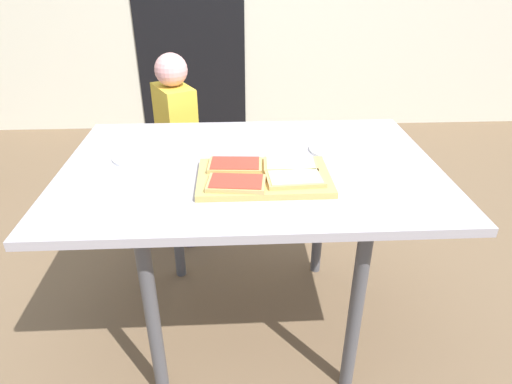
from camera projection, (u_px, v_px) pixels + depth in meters
ground_plane at (251, 320)px, 1.89m from camera, size 16.00×16.00×0.00m
house_door at (188, 8)px, 3.52m from camera, size 0.90×0.02×2.00m
dining_table at (251, 183)px, 1.58m from camera, size 1.30×0.88×0.74m
cutting_board at (264, 177)px, 1.43m from camera, size 0.43×0.27×0.02m
pizza_slice_far_left at (235, 165)px, 1.47m from camera, size 0.18×0.12×0.02m
pizza_slice_near_left at (236, 183)px, 1.35m from camera, size 0.19×0.13×0.02m
pizza_slice_far_right at (290, 165)px, 1.47m from camera, size 0.18×0.12×0.02m
pizza_slice_near_right at (295, 179)px, 1.38m from camera, size 0.18×0.12×0.02m
plate_white_left at (138, 156)px, 1.59m from camera, size 0.18×0.18×0.01m
plate_white_right at (334, 149)px, 1.65m from camera, size 0.18×0.18×0.01m
child_left at (178, 142)px, 2.19m from camera, size 0.23×0.28×0.99m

